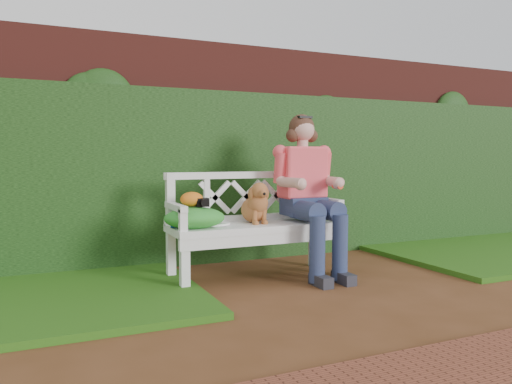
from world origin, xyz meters
name	(u,v)px	position (x,y,z in m)	size (l,w,h in m)	color
ground	(365,297)	(0.00, 0.00, 0.00)	(60.00, 60.00, 0.00)	#4E2D15
brick_wall	(260,153)	(0.00, 1.90, 1.10)	(10.00, 0.30, 2.20)	maroon
ivy_hedge	(269,176)	(0.00, 1.68, 0.85)	(10.00, 0.18, 1.70)	#2F6422
grass_left	(15,299)	(-2.40, 0.90, 0.03)	(2.60, 2.00, 0.05)	#1B4A14
grass_right	(493,249)	(2.40, 0.90, 0.03)	(2.60, 2.00, 0.05)	#1B4A14
garden_bench	(256,250)	(-0.50, 0.88, 0.24)	(1.58, 0.60, 0.48)	white
seated_woman	(305,195)	(-0.03, 0.86, 0.71)	(0.60, 0.81, 1.43)	#CC3B46
dog	(255,202)	(-0.51, 0.89, 0.66)	(0.24, 0.33, 0.36)	#AA743C
tennis_racket	(211,224)	(-0.92, 0.88, 0.49)	(0.53, 0.22, 0.03)	white
green_bag	(195,217)	(-1.07, 0.82, 0.56)	(0.50, 0.38, 0.17)	green
camera_item	(202,202)	(-1.01, 0.83, 0.68)	(0.10, 0.08, 0.07)	black
baseball_glove	(192,199)	(-1.09, 0.86, 0.71)	(0.19, 0.14, 0.12)	#CE6716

